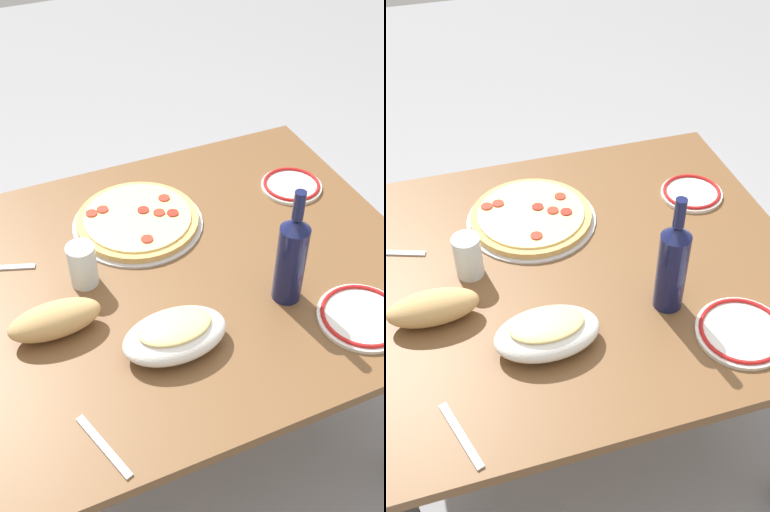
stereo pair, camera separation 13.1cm
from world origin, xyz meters
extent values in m
plane|color=gray|center=(0.00, 0.00, 0.00)|extent=(8.00, 8.00, 0.00)
cube|color=brown|center=(0.00, 0.00, 0.69)|extent=(1.14, 1.01, 0.03)
cylinder|color=#33302D|center=(-0.51, -0.45, 0.34)|extent=(0.07, 0.07, 0.68)
cylinder|color=#B7B7BC|center=(0.07, -0.21, 0.71)|extent=(0.36, 0.36, 0.01)
cylinder|color=tan|center=(0.07, -0.21, 0.72)|extent=(0.34, 0.34, 0.02)
cylinder|color=#EFD684|center=(0.07, -0.21, 0.74)|extent=(0.29, 0.29, 0.01)
cylinder|color=maroon|center=(-0.02, -0.18, 0.74)|extent=(0.03, 0.03, 0.00)
cylinder|color=#B22D1E|center=(0.15, -0.27, 0.74)|extent=(0.03, 0.03, 0.00)
cylinder|color=#B22D1E|center=(0.18, -0.27, 0.74)|extent=(0.03, 0.03, 0.00)
cylinder|color=maroon|center=(0.05, -0.22, 0.74)|extent=(0.03, 0.03, 0.00)
cylinder|color=#B22D1E|center=(0.08, -0.11, 0.74)|extent=(0.03, 0.03, 0.00)
cylinder|color=#B22D1E|center=(0.01, -0.20, 0.74)|extent=(0.03, 0.03, 0.00)
cylinder|color=#B22D1E|center=(-0.02, -0.25, 0.74)|extent=(0.03, 0.03, 0.00)
ellipsoid|color=white|center=(0.14, 0.23, 0.74)|extent=(0.24, 0.15, 0.07)
ellipsoid|color=#AD2819|center=(0.14, 0.23, 0.76)|extent=(0.20, 0.12, 0.03)
ellipsoid|color=#EFD684|center=(0.14, 0.23, 0.77)|extent=(0.17, 0.10, 0.02)
cylinder|color=#141942|center=(-0.16, 0.19, 0.81)|extent=(0.07, 0.07, 0.21)
cone|color=#141942|center=(-0.16, 0.19, 0.93)|extent=(0.07, 0.07, 0.03)
cylinder|color=#141942|center=(-0.16, 0.19, 0.98)|extent=(0.03, 0.03, 0.07)
cylinder|color=silver|center=(0.27, -0.05, 0.77)|extent=(0.07, 0.07, 0.11)
cylinder|color=white|center=(-0.29, 0.33, 0.71)|extent=(0.21, 0.21, 0.01)
torus|color=red|center=(-0.29, 0.33, 0.72)|extent=(0.20, 0.20, 0.01)
cylinder|color=white|center=(-0.40, -0.19, 0.71)|extent=(0.18, 0.18, 0.01)
torus|color=red|center=(-0.40, -0.19, 0.72)|extent=(0.17, 0.17, 0.01)
ellipsoid|color=tan|center=(0.37, 0.08, 0.75)|extent=(0.21, 0.09, 0.08)
cube|color=#B7B7BC|center=(0.36, 0.40, 0.71)|extent=(0.07, 0.17, 0.00)
cube|color=#B7B7BC|center=(0.45, -0.18, 0.71)|extent=(0.17, 0.07, 0.00)
camera|label=1|loc=(0.45, 1.03, 1.77)|focal=42.38mm
camera|label=2|loc=(0.33, 1.08, 1.77)|focal=42.38mm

